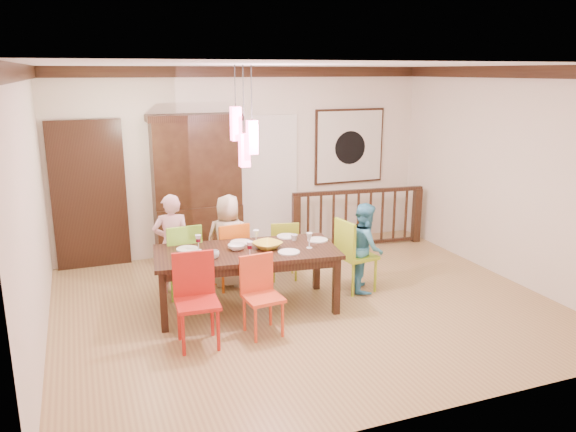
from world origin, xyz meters
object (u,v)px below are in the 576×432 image
object	(u,v)px
china_hutch	(197,188)
person_far_mid	(229,241)
chair_far_left	(182,254)
person_far_left	(172,244)
person_end_right	(365,247)
dining_table	(246,256)
chair_end_right	(357,250)
balustrade	(358,217)

from	to	relation	value
china_hutch	person_far_mid	world-z (taller)	china_hutch
chair_far_left	person_far_left	size ratio (longest dim) A/B	0.74
person_far_mid	person_end_right	world-z (taller)	person_far_mid
china_hutch	dining_table	bearing A→B (deg)	-86.35
chair_end_right	person_far_left	xyz separation A→B (m)	(-2.28, 0.78, 0.10)
chair_far_left	person_end_right	size ratio (longest dim) A/B	0.83
chair_end_right	chair_far_left	bearing A→B (deg)	66.09
china_hutch	person_far_left	bearing A→B (deg)	-115.44
person_far_left	person_end_right	size ratio (longest dim) A/B	1.12
chair_far_left	person_far_left	bearing A→B (deg)	-59.94
person_end_right	chair_end_right	bearing A→B (deg)	101.20
chair_far_left	chair_end_right	bearing A→B (deg)	161.14
chair_end_right	china_hutch	size ratio (longest dim) A/B	0.44
person_far_left	person_end_right	distance (m)	2.52
chair_end_right	person_end_right	distance (m)	0.11
dining_table	balustrade	xyz separation A→B (m)	(2.45, 1.79, -0.17)
balustrade	chair_end_right	bearing A→B (deg)	-111.99
chair_far_left	person_far_mid	xyz separation A→B (m)	(0.65, 0.11, 0.07)
balustrade	person_far_mid	xyz separation A→B (m)	(-2.46, -0.98, 0.13)
dining_table	balustrade	world-z (taller)	balustrade
balustrade	china_hutch	bearing A→B (deg)	178.46
china_hutch	person_end_right	world-z (taller)	china_hutch
balustrade	person_end_right	size ratio (longest dim) A/B	1.91
person_far_left	person_far_mid	xyz separation A→B (m)	(0.74, -0.03, -0.03)
person_far_left	dining_table	bearing A→B (deg)	139.67
china_hutch	chair_end_right	bearing A→B (deg)	-51.23
person_far_mid	person_far_left	bearing A→B (deg)	20.28
person_end_right	person_far_left	bearing A→B (deg)	91.54
dining_table	chair_end_right	distance (m)	1.53
china_hutch	person_far_left	world-z (taller)	china_hutch
dining_table	person_end_right	bearing A→B (deg)	8.46
chair_end_right	person_far_left	bearing A→B (deg)	63.39
chair_far_left	person_end_right	world-z (taller)	person_end_right
chair_end_right	dining_table	bearing A→B (deg)	84.56
dining_table	china_hutch	bearing A→B (deg)	100.57
balustrade	dining_table	bearing A→B (deg)	-137.80
chair_far_left	china_hutch	xyz separation A→B (m)	(0.52, 1.44, 0.56)
chair_far_left	person_end_right	distance (m)	2.39
chair_far_left	china_hutch	size ratio (longest dim) A/B	0.44
dining_table	chair_far_left	size ratio (longest dim) A/B	2.34
chair_end_right	person_far_mid	world-z (taller)	person_far_mid
chair_end_right	person_far_mid	xyz separation A→B (m)	(-1.54, 0.75, 0.07)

